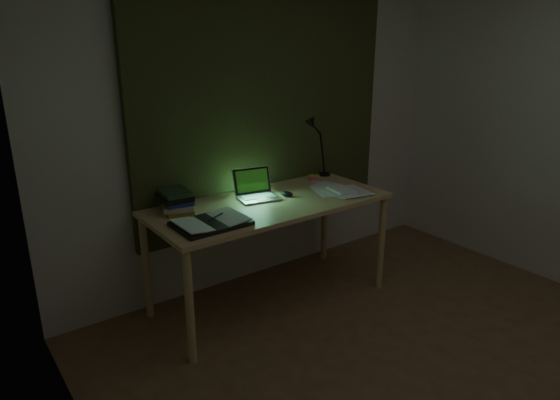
# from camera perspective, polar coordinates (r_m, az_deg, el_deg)

# --- Properties ---
(wall_back) EXTENTS (3.50, 0.00, 2.50)m
(wall_back) POSITION_cam_1_polar(r_m,az_deg,el_deg) (3.87, -1.81, 8.97)
(wall_back) COLOR silver
(wall_back) RESTS_ON ground
(wall_left) EXTENTS (0.00, 4.00, 2.50)m
(wall_left) POSITION_cam_1_polar(r_m,az_deg,el_deg) (1.38, -15.00, -9.74)
(wall_left) COLOR silver
(wall_left) RESTS_ON ground
(curtain) EXTENTS (2.20, 0.06, 2.00)m
(curtain) POSITION_cam_1_polar(r_m,az_deg,el_deg) (3.81, -1.49, 11.85)
(curtain) COLOR #36381C
(curtain) RESTS_ON wall_back
(desk) EXTENTS (1.70, 0.74, 0.77)m
(desk) POSITION_cam_1_polar(r_m,az_deg,el_deg) (3.62, -1.13, -6.02)
(desk) COLOR tan
(desk) RESTS_ON floor
(laptop) EXTENTS (0.34, 0.36, 0.20)m
(laptop) POSITION_cam_1_polar(r_m,az_deg,el_deg) (3.51, -2.45, 1.68)
(laptop) COLOR silver
(laptop) RESTS_ON desk
(open_textbook) EXTENTS (0.44, 0.32, 0.04)m
(open_textbook) POSITION_cam_1_polar(r_m,az_deg,el_deg) (3.08, -7.89, -2.55)
(open_textbook) COLOR silver
(open_textbook) RESTS_ON desk
(book_stack) EXTENTS (0.24, 0.26, 0.15)m
(book_stack) POSITION_cam_1_polar(r_m,az_deg,el_deg) (3.34, -11.76, -0.06)
(book_stack) COLOR silver
(book_stack) RESTS_ON desk
(loose_papers) EXTENTS (0.40, 0.41, 0.02)m
(loose_papers) POSITION_cam_1_polar(r_m,az_deg,el_deg) (3.71, 6.28, 1.05)
(loose_papers) COLOR silver
(loose_papers) RESTS_ON desk
(mouse) EXTENTS (0.08, 0.11, 0.04)m
(mouse) POSITION_cam_1_polar(r_m,az_deg,el_deg) (3.60, 0.79, 0.73)
(mouse) COLOR black
(mouse) RESTS_ON desk
(sticky_yellow) EXTENTS (0.10, 0.10, 0.02)m
(sticky_yellow) POSITION_cam_1_polar(r_m,az_deg,el_deg) (4.09, 3.83, 2.72)
(sticky_yellow) COLOR #CDD52C
(sticky_yellow) RESTS_ON desk
(sticky_pink) EXTENTS (0.09, 0.09, 0.02)m
(sticky_pink) POSITION_cam_1_polar(r_m,az_deg,el_deg) (4.01, 3.86, 2.41)
(sticky_pink) COLOR pink
(sticky_pink) RESTS_ON desk
(desk_lamp) EXTENTS (0.35, 0.28, 0.50)m
(desk_lamp) POSITION_cam_1_polar(r_m,az_deg,el_deg) (4.10, 5.21, 6.21)
(desk_lamp) COLOR black
(desk_lamp) RESTS_ON desk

